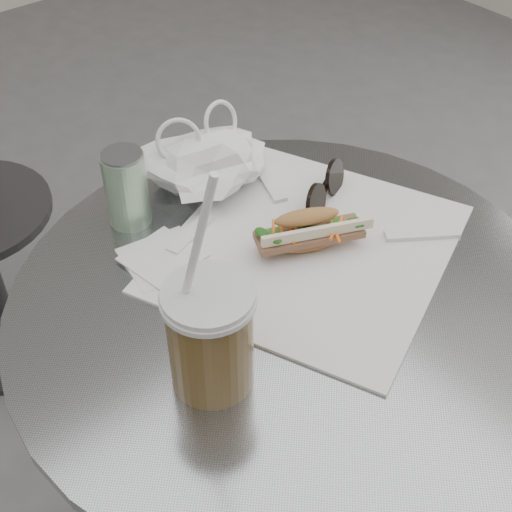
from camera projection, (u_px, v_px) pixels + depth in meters
cafe_table at (284, 415)px, 1.14m from camera, size 0.76×0.76×0.74m
sandwich_paper at (309, 247)px, 1.03m from camera, size 0.51×0.50×0.00m
banh_mi at (308, 231)px, 1.00m from camera, size 0.20×0.15×0.06m
iced_coffee at (210, 336)px, 0.81m from camera, size 0.11×0.11×0.31m
sunglasses at (324, 192)px, 1.09m from camera, size 0.13×0.07×0.06m
plastic_bag at (209, 164)px, 1.10m from camera, size 0.22×0.18×0.10m
napkin_stack at (163, 259)px, 1.01m from camera, size 0.12×0.12×0.01m
drink_can at (126, 188)px, 1.03m from camera, size 0.06×0.06×0.12m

